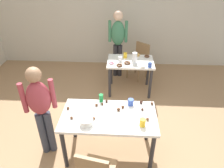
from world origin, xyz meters
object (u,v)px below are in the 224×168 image
(pitcher_far, at_px, (135,58))
(person_girl_near, at_px, (40,106))
(chair_far_table, at_px, (140,59))
(person_adult_far, at_px, (118,39))
(dining_table_far, at_px, (130,66))
(soda_can, at_px, (101,98))
(dining_table_near, at_px, (109,121))
(mixing_bowl, at_px, (86,122))

(pitcher_far, bearing_deg, person_girl_near, -128.57)
(chair_far_table, height_order, person_adult_far, person_adult_far)
(chair_far_table, distance_m, person_girl_near, 2.94)
(dining_table_far, height_order, person_girl_near, person_girl_near)
(chair_far_table, relative_size, soda_can, 7.13)
(dining_table_near, relative_size, soda_can, 10.95)
(person_girl_near, height_order, soda_can, person_girl_near)
(person_girl_near, distance_m, pitcher_far, 2.19)
(mixing_bowl, relative_size, pitcher_far, 0.80)
(mixing_bowl, bearing_deg, soda_can, 74.34)
(chair_far_table, xyz_separation_m, person_girl_near, (-1.53, -2.47, 0.39))
(dining_table_near, distance_m, chair_far_table, 2.53)
(dining_table_near, bearing_deg, dining_table_far, 79.26)
(person_adult_far, relative_size, soda_can, 13.33)
(person_adult_far, bearing_deg, dining_table_far, -67.11)
(dining_table_near, height_order, soda_can, soda_can)
(person_girl_near, relative_size, person_adult_far, 0.91)
(dining_table_near, bearing_deg, person_girl_near, -179.17)
(mixing_bowl, bearing_deg, dining_table_far, 72.52)
(chair_far_table, height_order, mixing_bowl, chair_far_table)
(chair_far_table, relative_size, pitcher_far, 3.89)
(dining_table_near, xyz_separation_m, person_adult_far, (0.04, 2.48, 0.33))
(chair_far_table, bearing_deg, person_girl_near, -121.80)
(mixing_bowl, distance_m, soda_can, 0.54)
(pitcher_far, bearing_deg, person_adult_far, 115.23)
(person_adult_far, distance_m, soda_can, 2.17)
(dining_table_near, distance_m, person_girl_near, 0.98)
(person_adult_far, bearing_deg, pitcher_far, -64.77)
(dining_table_near, relative_size, chair_far_table, 1.54)
(person_girl_near, xyz_separation_m, mixing_bowl, (0.66, -0.18, -0.09))
(person_girl_near, bearing_deg, chair_far_table, 58.20)
(dining_table_near, bearing_deg, mixing_bowl, -146.00)
(soda_can, distance_m, pitcher_far, 1.48)
(person_adult_far, distance_m, pitcher_far, 0.88)
(soda_can, height_order, pitcher_far, pitcher_far)
(dining_table_near, distance_m, person_adult_far, 2.51)
(dining_table_far, bearing_deg, chair_far_table, 69.85)
(dining_table_near, distance_m, mixing_bowl, 0.37)
(dining_table_far, bearing_deg, person_adult_far, 112.89)
(person_adult_far, bearing_deg, soda_can, -94.84)
(dining_table_near, distance_m, soda_can, 0.39)
(dining_table_far, relative_size, pitcher_far, 4.37)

